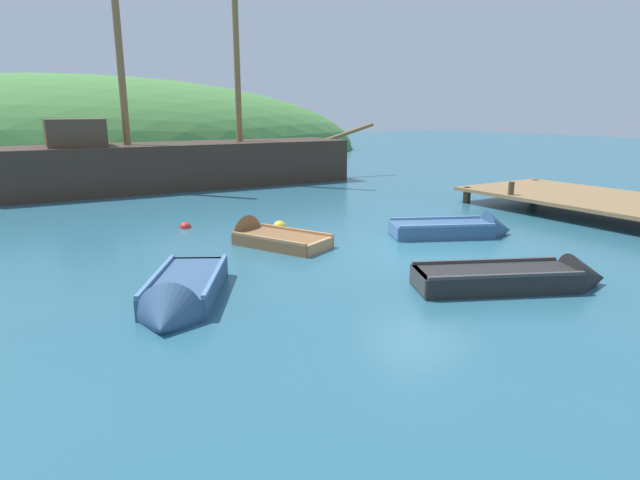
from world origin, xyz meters
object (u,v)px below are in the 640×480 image
sailing_ship (180,170)px  buoy_yellow (280,228)px  rowboat_center (181,298)px  rowboat_outer_left (522,281)px  rowboat_far (265,240)px  rowboat_outer_right (459,231)px  buoy_red (185,228)px

sailing_ship → buoy_yellow: 9.99m
rowboat_center → rowboat_outer_left: (6.07, -2.62, 0.00)m
buoy_yellow → rowboat_far: bearing=-129.6°
rowboat_outer_right → buoy_red: (-6.22, 5.05, -0.14)m
rowboat_center → rowboat_outer_left: size_ratio=0.86×
rowboat_outer_right → rowboat_far: bearing=-177.4°
buoy_yellow → sailing_ship: bearing=89.3°
buoy_red → rowboat_center: bearing=-108.5°
buoy_red → rowboat_outer_left: bearing=-65.9°
rowboat_outer_left → rowboat_far: 6.56m
sailing_ship → rowboat_center: 15.46m
buoy_yellow → buoy_red: 2.83m
rowboat_outer_right → rowboat_far: 5.44m
rowboat_center → sailing_ship: bearing=-167.4°
rowboat_outer_left → rowboat_center: bearing=-178.0°
rowboat_outer_right → buoy_yellow: (-3.82, 3.56, -0.14)m
rowboat_outer_left → buoy_yellow: (-1.57, 7.39, -0.14)m
rowboat_outer_right → rowboat_center: bearing=-146.1°
sailing_ship → buoy_red: bearing=-103.6°
rowboat_outer_left → buoy_red: rowboat_outer_left is taller
sailing_ship → buoy_yellow: size_ratio=42.29×
sailing_ship → rowboat_outer_right: 14.03m
sailing_ship → rowboat_outer_right: size_ratio=5.13×
buoy_yellow → buoy_red: bearing=148.3°
rowboat_outer_left → rowboat_far: (-2.76, 5.95, -0.05)m
sailing_ship → rowboat_center: size_ratio=5.34×
rowboat_outer_right → rowboat_far: size_ratio=1.10×
sailing_ship → rowboat_outer_right: bearing=-71.7°
rowboat_center → buoy_yellow: bearing=166.7°
rowboat_outer_left → buoy_yellow: bearing=127.3°
rowboat_far → rowboat_outer_left: bearing=-179.9°
buoy_red → rowboat_far: bearing=-67.5°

